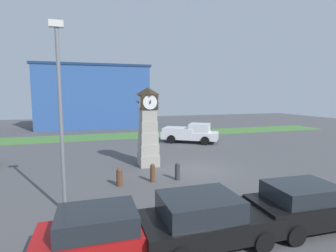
{
  "coord_description": "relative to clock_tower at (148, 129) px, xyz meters",
  "views": [
    {
      "loc": [
        -6.5,
        -14.34,
        4.56
      ],
      "look_at": [
        -1.07,
        2.75,
        2.43
      ],
      "focal_mm": 28.0,
      "sensor_mm": 36.0,
      "label": 1
    }
  ],
  "objects": [
    {
      "name": "warehouse_blue_far",
      "position": [
        -2.54,
        22.01,
        1.89
      ],
      "size": [
        15.34,
        6.69,
        8.62
      ],
      "color": "#2D5193",
      "rests_on": "ground_plane"
    },
    {
      "name": "street_lamp_near_road",
      "position": [
        -4.69,
        -5.65,
        1.7
      ],
      "size": [
        0.5,
        0.24,
        7.23
      ],
      "color": "slate",
      "rests_on": "ground_plane"
    },
    {
      "name": "ground_plane",
      "position": [
        2.69,
        -1.87,
        -2.42
      ],
      "size": [
        80.66,
        80.66,
        0.0
      ],
      "primitive_type": "plane",
      "color": "#4C4C4F"
    },
    {
      "name": "car_by_building",
      "position": [
        3.36,
        -9.42,
        -1.63
      ],
      "size": [
        4.12,
        2.09,
        1.55
      ],
      "color": "black",
      "rests_on": "ground_plane"
    },
    {
      "name": "car_navy_sedan",
      "position": [
        -3.4,
        -9.09,
        -1.7
      ],
      "size": [
        3.93,
        1.94,
        1.42
      ],
      "color": "#A51111",
      "rests_on": "ground_plane"
    },
    {
      "name": "bollard_far_row",
      "position": [
        0.83,
        -3.26,
        -1.95
      ],
      "size": [
        0.28,
        0.28,
        0.94
      ],
      "color": "#333338",
      "rests_on": "ground_plane"
    },
    {
      "name": "pickup_truck",
      "position": [
        5.77,
        6.91,
        -1.49
      ],
      "size": [
        5.55,
        4.58,
        1.85
      ],
      "color": "silver",
      "rests_on": "ground_plane"
    },
    {
      "name": "clock_tower",
      "position": [
        0.0,
        0.0,
        0.0
      ],
      "size": [
        1.49,
        1.36,
        5.04
      ],
      "color": "#9A958B",
      "rests_on": "ground_plane"
    },
    {
      "name": "car_near_tower",
      "position": [
        -0.41,
        -9.28,
        -1.64
      ],
      "size": [
        4.21,
        2.13,
        1.54
      ],
      "color": "black",
      "rests_on": "ground_plane"
    },
    {
      "name": "bollard_mid_row",
      "position": [
        -0.53,
        -3.2,
        -1.93
      ],
      "size": [
        0.27,
        0.27,
        0.98
      ],
      "color": "brown",
      "rests_on": "ground_plane"
    },
    {
      "name": "grass_verge_far",
      "position": [
        2.17,
        12.92,
        -2.4
      ],
      "size": [
        48.4,
        4.54,
        0.04
      ],
      "primitive_type": "cube",
      "color": "#477A38",
      "rests_on": "ground_plane"
    },
    {
      "name": "bollard_near_tower",
      "position": [
        -2.28,
        -3.31,
        -1.95
      ],
      "size": [
        0.31,
        0.31,
        0.93
      ],
      "color": "brown",
      "rests_on": "ground_plane"
    }
  ]
}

